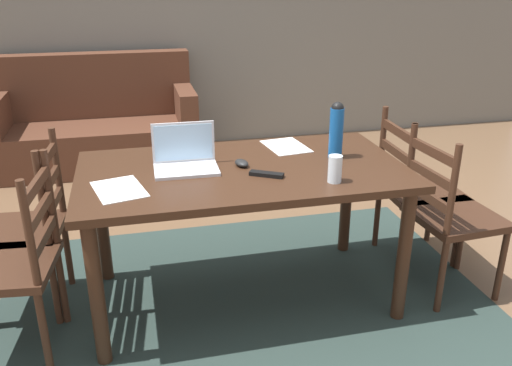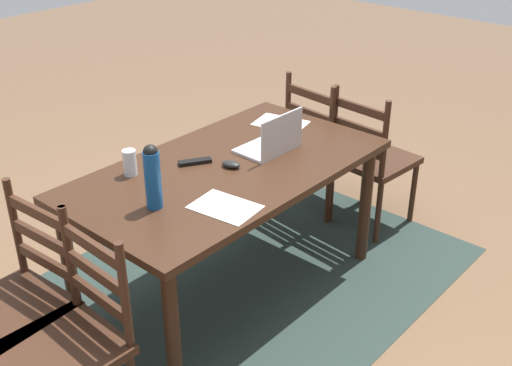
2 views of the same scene
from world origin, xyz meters
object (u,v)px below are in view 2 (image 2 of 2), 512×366
Objects in this scene: chair_right_near at (20,305)px; drinking_glass at (130,163)px; dining_table at (228,182)px; chair_right_far at (69,344)px; tv_remote at (195,162)px; computer_mouse at (231,165)px; water_bottle at (152,175)px; chair_left_far at (371,160)px; laptop at (273,142)px; chair_left_near at (324,144)px.

drinking_glass is at bearing -171.56° from chair_right_near.
chair_right_far reaches higher than dining_table.
chair_right_far is at bearing 90.01° from chair_right_near.
chair_right_near is at bearing -61.56° from tv_remote.
drinking_glass reaches higher than computer_mouse.
water_bottle is 0.54m from computer_mouse.
chair_left_far is at bearing -179.87° from chair_right_far.
tv_remote is (0.09, -0.17, -0.01)m from computer_mouse.
chair_right_far is 9.50× the size of computer_mouse.
chair_right_near is 5.59× the size of tv_remote.
laptop reaches higher than chair_left_far.
tv_remote is at bearing -29.00° from laptop.
chair_right_far is 3.10× the size of water_bottle.
chair_right_far and chair_left_far have the same top height.
chair_left_near is 0.95m from laptop.
laptop reaches higher than tv_remote.
tv_remote reaches higher than dining_table.
drinking_glass is at bearing -146.80° from chair_right_far.
laptop is at bearing -8.14° from chair_left_far.
computer_mouse is at bearing -178.11° from water_bottle.
chair_right_near is at bearing -20.55° from water_bottle.
dining_table is at bearing -12.01° from laptop.
tv_remote is at bearing -58.67° from dining_table.
dining_table is 0.11m from computer_mouse.
computer_mouse is (-0.52, -0.02, -0.14)m from water_bottle.
chair_right_near is 1.08m from tv_remote.
dining_table is 0.33m from laptop.
computer_mouse is at bearing 140.34° from drinking_glass.
chair_left_far is 5.59× the size of tv_remote.
computer_mouse is (0.00, 0.02, 0.11)m from dining_table.
laptop is (-0.29, 0.06, 0.15)m from dining_table.
chair_left_near is at bearing -90.02° from chair_left_far.
chair_left_near is at bearing 122.56° from tv_remote.
chair_left_near and chair_right_near have the same top height.
water_bottle is (1.64, -0.14, 0.47)m from chair_left_far.
laptop is at bearing 152.09° from drinking_glass.
chair_left_far is at bearing 89.98° from chair_left_near.
drinking_glass reaches higher than tv_remote.
chair_right_far is 7.18× the size of drinking_glass.
chair_left_far is 2.93× the size of laptop.
water_bottle reaches higher than computer_mouse.
chair_right_near is 1.48m from laptop.
water_bottle is 2.32× the size of drinking_glass.
drinking_glass is at bearing -37.37° from dining_table.
drinking_glass is (-0.74, -0.48, 0.38)m from chair_right_far.
computer_mouse is at bearing 80.78° from dining_table.
chair_right_far is 1.00× the size of chair_right_near.
chair_right_near is (0.00, -0.37, 0.00)m from chair_right_far.
chair_right_far is at bearing 0.13° from chair_left_far.
chair_right_far is at bearing -7.36° from computer_mouse.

